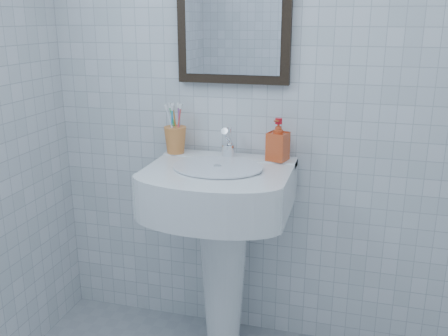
% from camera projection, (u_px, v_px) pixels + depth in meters
% --- Properties ---
extents(wall_back, '(2.20, 0.02, 2.50)m').
position_uv_depth(wall_back, '(283.00, 82.00, 2.17)').
color(wall_back, silver).
rests_on(wall_back, ground).
extents(washbasin, '(0.60, 0.44, 0.93)m').
position_uv_depth(washbasin, '(222.00, 228.00, 2.21)').
color(washbasin, white).
rests_on(washbasin, ground).
extents(faucet, '(0.06, 0.13, 0.15)m').
position_uv_depth(faucet, '(228.00, 145.00, 2.21)').
color(faucet, white).
rests_on(faucet, washbasin).
extents(toothbrush_cup, '(0.11, 0.11, 0.12)m').
position_uv_depth(toothbrush_cup, '(175.00, 140.00, 2.28)').
color(toothbrush_cup, orange).
rests_on(toothbrush_cup, washbasin).
extents(soap_dispenser, '(0.10, 0.10, 0.18)m').
position_uv_depth(soap_dispenser, '(278.00, 140.00, 2.15)').
color(soap_dispenser, '#C33C13').
rests_on(soap_dispenser, washbasin).
extents(wall_mirror, '(0.50, 0.04, 0.62)m').
position_uv_depth(wall_mirror, '(233.00, 10.00, 2.12)').
color(wall_mirror, black).
rests_on(wall_mirror, wall_back).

